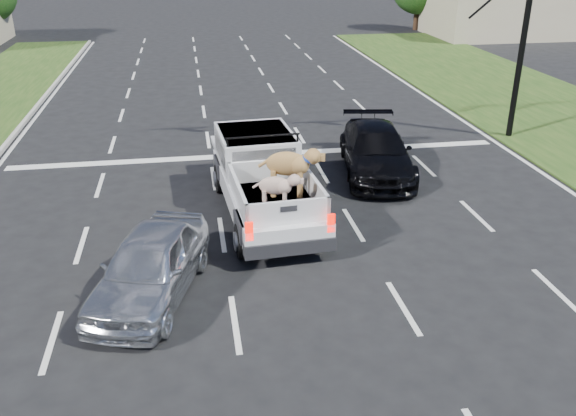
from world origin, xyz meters
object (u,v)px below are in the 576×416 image
Objects in this scene: traffic_signal at (464,9)px; black_coupe at (376,151)px; silver_sedan at (150,265)px; pickup_truck at (265,177)px.

traffic_signal is 1.80× the size of black_coupe.
black_coupe is (6.86, 6.34, 0.01)m from silver_sedan.
pickup_truck is 4.70m from black_coupe.
silver_sedan is at bearing -131.47° from pickup_truck.
pickup_truck is at bearing 69.99° from silver_sedan.
silver_sedan is 0.84× the size of black_coupe.
traffic_signal is 1.50× the size of pickup_truck.
black_coupe is (3.93, 2.56, -0.33)m from pickup_truck.
silver_sedan is (-2.93, -3.78, -0.34)m from pickup_truck.
pickup_truck is at bearing -137.77° from black_coupe.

